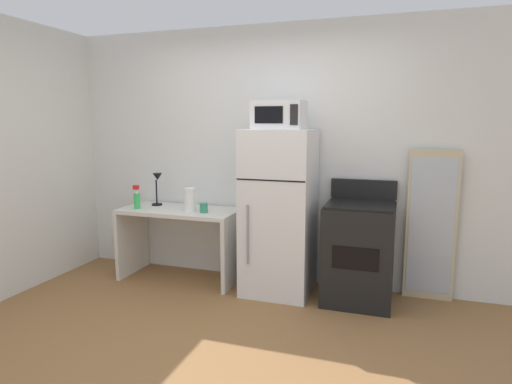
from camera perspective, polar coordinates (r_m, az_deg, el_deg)
ground_plane at (r=3.35m, az=-7.42°, el=-20.25°), size 12.00×12.00×0.00m
wall_back_white at (r=4.52m, az=1.71°, el=4.80°), size 5.00×0.10×2.60m
desk at (r=4.64m, az=-9.85°, el=-4.86°), size 1.23×0.58×0.75m
desk_lamp at (r=4.79m, az=-12.79°, el=1.08°), size 0.14×0.12×0.35m
spray_bottle at (r=4.68m, az=-15.31°, el=-0.95°), size 0.06×0.06×0.25m
paper_towel_roll at (r=4.42m, az=-8.65°, el=-1.02°), size 0.11×0.11×0.24m
coffee_mug at (r=4.37m, az=-6.86°, el=-2.06°), size 0.08×0.08×0.09m
refrigerator at (r=4.18m, az=3.03°, el=-2.67°), size 0.64×0.63×1.57m
microwave at (r=4.07m, az=3.06°, el=10.02°), size 0.46×0.35×0.26m
oven_range at (r=4.13m, az=13.28°, el=-7.63°), size 0.61×0.61×1.10m
leaning_mirror at (r=4.32m, az=21.93°, el=-4.13°), size 0.44×0.03×1.40m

